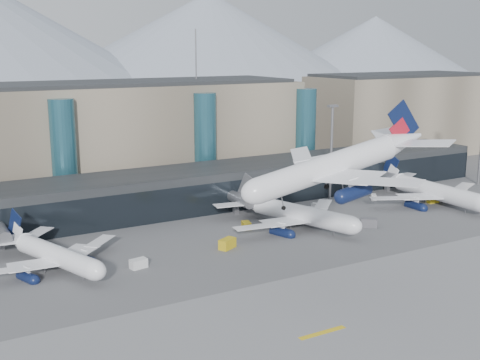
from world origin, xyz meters
name	(u,v)px	position (x,y,z in m)	size (l,w,h in m)	color
ground	(361,275)	(0.00, 0.00, 0.00)	(900.00, 900.00, 0.00)	#515154
runway_strip	(422,305)	(0.00, -15.00, 0.02)	(400.00, 40.00, 0.04)	slate
runway_markings	(422,304)	(0.00, -15.00, 0.05)	(128.00, 1.00, 0.02)	gold
concourse	(216,186)	(-0.02, 57.73, 4.97)	(170.00, 27.00, 10.00)	black
terminal_main	(86,137)	(-25.00, 90.00, 15.44)	(130.00, 30.00, 31.00)	gray
terminal_east	(399,115)	(95.00, 90.00, 15.44)	(70.00, 30.00, 31.00)	gray
teal_towers	(139,148)	(-14.99, 74.01, 14.01)	(116.40, 19.40, 46.00)	#255869
mountain_ridge	(30,40)	(15.97, 380.00, 45.74)	(910.00, 400.00, 110.00)	gray
lightmast_mid	(331,147)	(30.00, 48.00, 14.42)	(3.00, 1.20, 25.60)	slate
hero_jet	(344,157)	(-7.07, -2.53, 22.88)	(36.20, 36.80, 11.88)	white
jet_parked_left	(47,247)	(-48.78, 32.05, 3.98)	(30.69, 32.68, 10.51)	white
jet_parked_mid	(288,207)	(5.84, 32.43, 4.52)	(35.18, 37.20, 11.95)	white
jet_parked_right	(426,184)	(50.14, 32.60, 4.79)	(39.38, 37.90, 12.68)	white
veh_a	(139,264)	(-34.13, 23.12, 0.88)	(3.14, 1.77, 1.77)	silver
veh_b	(246,225)	(-4.01, 34.85, 0.81)	(2.81, 1.73, 1.62)	gold
veh_c	(369,223)	(21.33, 22.21, 1.02)	(3.68, 1.94, 2.04)	#4D4D52
veh_d	(373,197)	(39.58, 41.14, 0.72)	(2.52, 1.35, 1.44)	silver
veh_e	(432,199)	(50.98, 30.82, 0.90)	(3.18, 1.80, 1.80)	gold
veh_g	(316,206)	(20.57, 41.49, 0.65)	(2.24, 1.31, 1.31)	silver
veh_h	(227,244)	(-14.30, 24.83, 1.05)	(3.78, 1.99, 2.09)	gold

